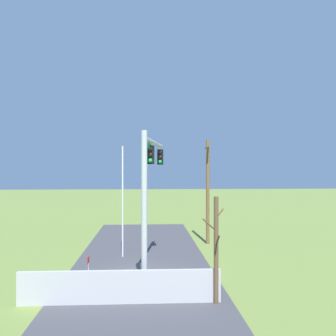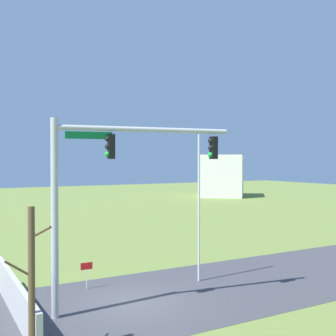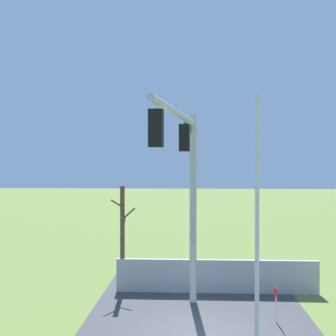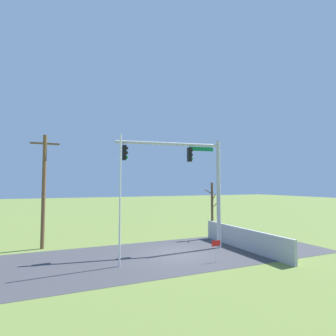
{
  "view_description": "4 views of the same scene",
  "coord_description": "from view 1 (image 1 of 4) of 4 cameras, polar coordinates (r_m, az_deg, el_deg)",
  "views": [
    {
      "loc": [
        21.02,
        0.31,
        5.8
      ],
      "look_at": [
        -1.07,
        1.53,
        5.75
      ],
      "focal_mm": 41.33,
      "sensor_mm": 36.0,
      "label": 1
    },
    {
      "loc": [
        7.27,
        15.97,
        5.88
      ],
      "look_at": [
        -0.85,
        1.42,
        5.59
      ],
      "focal_mm": 45.28,
      "sensor_mm": 36.0,
      "label": 2
    },
    {
      "loc": [
        -14.39,
        0.27,
        5.57
      ],
      "look_at": [
        -0.96,
        0.97,
        5.4
      ],
      "focal_mm": 47.58,
      "sensor_mm": 36.0,
      "label": 3
    },
    {
      "loc": [
        -7.67,
        -15.86,
        4.38
      ],
      "look_at": [
        -0.28,
        0.85,
        5.5
      ],
      "focal_mm": 29.11,
      "sensor_mm": 36.0,
      "label": 4
    }
  ],
  "objects": [
    {
      "name": "open_sign",
      "position": [
        20.69,
        -11.67,
        -13.55
      ],
      "size": [
        0.56,
        0.04,
        1.22
      ],
      "color": "silver",
      "rests_on": "ground_plane"
    },
    {
      "name": "retaining_fence",
      "position": [
        17.25,
        -7.07,
        -17.03
      ],
      "size": [
        0.2,
        8.59,
        1.42
      ],
      "primitive_type": "cube",
      "color": "#A8A8AD",
      "rests_on": "ground_plane"
    },
    {
      "name": "sidewalk_corner",
      "position": [
        17.69,
        -3.54,
        -18.99
      ],
      "size": [
        6.0,
        6.0,
        0.01
      ],
      "primitive_type": "cube",
      "color": "#B7B5AD",
      "rests_on": "ground_plane"
    },
    {
      "name": "signal_mast",
      "position": [
        19.53,
        -2.71,
        -1.61
      ],
      "size": [
        7.25,
        1.3,
        7.48
      ],
      "color": "#B2B5BA",
      "rests_on": "ground_plane"
    },
    {
      "name": "ground_plane",
      "position": [
        21.8,
        -4.0,
        -15.29
      ],
      "size": [
        160.0,
        160.0,
        0.0
      ],
      "primitive_type": "plane",
      "color": "olive"
    },
    {
      "name": "utility_pole",
      "position": [
        29.34,
        5.88,
        -3.2
      ],
      "size": [
        1.9,
        0.26,
        7.85
      ],
      "color": "brown",
      "rests_on": "ground_plane"
    },
    {
      "name": "flagpole",
      "position": [
        25.22,
        -6.71,
        -4.91
      ],
      "size": [
        0.1,
        0.1,
        7.16
      ],
      "primitive_type": "cylinder",
      "color": "silver",
      "rests_on": "ground_plane"
    },
    {
      "name": "road_surface",
      "position": [
        25.68,
        -3.86,
        -12.9
      ],
      "size": [
        28.0,
        8.0,
        0.01
      ],
      "primitive_type": "cube",
      "color": "#3D3D42",
      "rests_on": "ground_plane"
    },
    {
      "name": "bare_tree",
      "position": [
        16.88,
        7.11,
        -11.72
      ],
      "size": [
        1.27,
        1.02,
        4.55
      ],
      "color": "brown",
      "rests_on": "ground_plane"
    }
  ]
}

